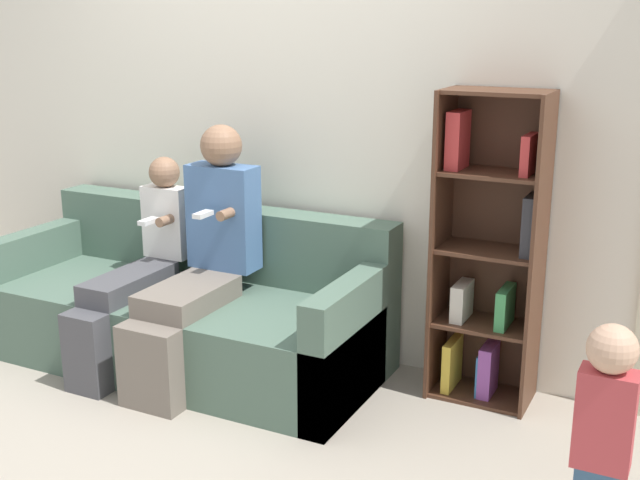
{
  "coord_description": "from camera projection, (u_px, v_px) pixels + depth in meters",
  "views": [
    {
      "loc": [
        2.17,
        -2.74,
        1.81
      ],
      "look_at": [
        0.49,
        0.6,
        0.76
      ],
      "focal_mm": 45.0,
      "sensor_mm": 36.0,
      "label": 1
    }
  ],
  "objects": [
    {
      "name": "bookshelf",
      "position": [
        489.0,
        257.0,
        3.8
      ],
      "size": [
        0.48,
        0.32,
        1.49
      ],
      "color": "#4C2D1E",
      "rests_on": "ground_plane"
    },
    {
      "name": "ground_plane",
      "position": [
        171.0,
        413.0,
        3.79
      ],
      "size": [
        14.0,
        14.0,
        0.0
      ],
      "primitive_type": "plane",
      "color": "#9E9384"
    },
    {
      "name": "back_wall",
      "position": [
        275.0,
        118.0,
        4.33
      ],
      "size": [
        10.0,
        0.06,
        2.55
      ],
      "color": "silver",
      "rests_on": "ground_plane"
    },
    {
      "name": "child_seated",
      "position": [
        134.0,
        268.0,
        4.2
      ],
      "size": [
        0.26,
        0.83,
        1.08
      ],
      "color": "#47474C",
      "rests_on": "ground_plane"
    },
    {
      "name": "couch",
      "position": [
        189.0,
        311.0,
        4.31
      ],
      "size": [
        2.12,
        0.9,
        0.8
      ],
      "color": "#4C6656",
      "rests_on": "ground_plane"
    },
    {
      "name": "toddler_standing",
      "position": [
        604.0,
        425.0,
        2.75
      ],
      "size": [
        0.19,
        0.17,
        0.82
      ],
      "color": "#335170",
      "rests_on": "ground_plane"
    },
    {
      "name": "adult_seated",
      "position": [
        201.0,
        254.0,
        4.05
      ],
      "size": [
        0.37,
        0.83,
        1.28
      ],
      "color": "#70665B",
      "rests_on": "ground_plane"
    }
  ]
}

